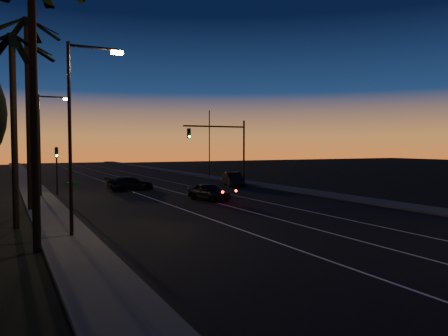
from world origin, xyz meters
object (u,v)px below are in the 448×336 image
signal_mast (224,141)px  lead_car (209,192)px  cross_car (130,184)px  right_car (233,179)px

signal_mast → lead_car: signal_mast is taller
cross_car → right_car: bearing=-0.7°
lead_car → right_car: 12.53m
signal_mast → cross_car: bearing=179.7°
signal_mast → right_car: bearing=-4.5°
signal_mast → cross_car: signal_mast is taller
lead_car → right_car: bearing=53.0°
signal_mast → right_car: (1.01, -0.08, -4.04)m
lead_car → right_car: right_car is taller
lead_car → right_car: size_ratio=1.00×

